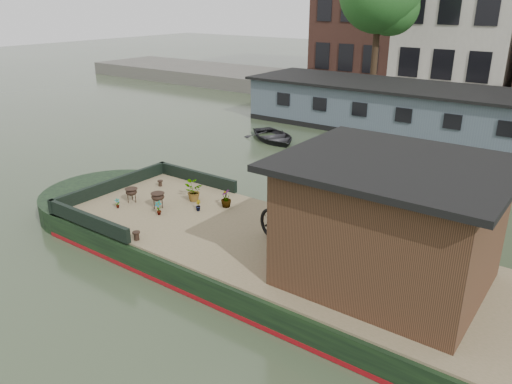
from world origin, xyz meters
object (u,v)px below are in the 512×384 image
Objects in this scene: bicycle at (294,226)px; potted_plant_a at (158,208)px; brazier_front at (132,195)px; brazier_rear at (158,200)px; cabin at (389,222)px; dinghy at (274,134)px.

potted_plant_a is (-3.75, -0.41, -0.38)m from bicycle.
potted_plant_a is at bearing 110.29° from bicycle.
brazier_rear is (0.86, 0.15, 0.01)m from brazier_front.
cabin is 10.83× the size of potted_plant_a.
dinghy is at bearing 107.31° from potted_plant_a.
brazier_rear is (-6.18, -0.09, -1.02)m from cabin.
potted_plant_a is (-5.82, -0.41, -1.04)m from cabin.
dinghy is (-2.97, 9.53, -0.53)m from potted_plant_a.
cabin is 10.41× the size of brazier_front.
bicycle is 0.73× the size of dinghy.
bicycle reaches higher than brazier_rear.
brazier_rear is at bearing 105.28° from bicycle.
brazier_front is at bearing -178.05° from cabin.
potted_plant_a is at bearing -130.58° from dinghy.
cabin reaches higher than bicycle.
potted_plant_a is 1.22m from brazier_front.
dinghy is at bearing 100.65° from brazier_front.
cabin is 6.26m from brazier_rear.
brazier_rear is at bearing 9.75° from brazier_front.
brazier_front is (-1.21, 0.17, 0.01)m from potted_plant_a.
cabin is at bearing 4.07° from potted_plant_a.
brazier_front is 0.94× the size of brazier_rear.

